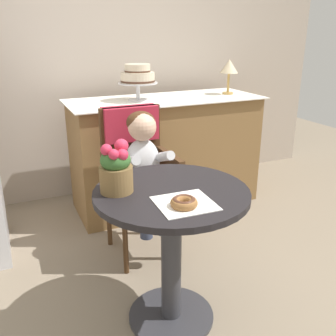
# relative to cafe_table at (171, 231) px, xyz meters

# --- Properties ---
(ground_plane) EXTENTS (8.00, 8.00, 0.00)m
(ground_plane) POSITION_rel_cafe_table_xyz_m (0.00, 0.00, -0.51)
(ground_plane) COLOR gray
(back_wall) EXTENTS (4.80, 0.10, 2.70)m
(back_wall) POSITION_rel_cafe_table_xyz_m (0.00, 1.85, 0.84)
(back_wall) COLOR #B2A393
(back_wall) RESTS_ON ground
(cafe_table) EXTENTS (0.72, 0.72, 0.72)m
(cafe_table) POSITION_rel_cafe_table_xyz_m (0.00, 0.00, 0.00)
(cafe_table) COLOR black
(cafe_table) RESTS_ON ground
(wicker_chair) EXTENTS (0.42, 0.45, 0.95)m
(wicker_chair) POSITION_rel_cafe_table_xyz_m (0.09, 0.74, 0.13)
(wicker_chair) COLOR #472D19
(wicker_chair) RESTS_ON ground
(seated_child) EXTENTS (0.27, 0.32, 0.73)m
(seated_child) POSITION_rel_cafe_table_xyz_m (0.09, 0.58, 0.17)
(seated_child) COLOR silver
(seated_child) RESTS_ON ground
(paper_napkin) EXTENTS (0.25, 0.24, 0.00)m
(paper_napkin) POSITION_rel_cafe_table_xyz_m (-0.01, -0.16, 0.21)
(paper_napkin) COLOR white
(paper_napkin) RESTS_ON cafe_table
(donut_front) EXTENTS (0.11, 0.11, 0.04)m
(donut_front) POSITION_rel_cafe_table_xyz_m (-0.03, -0.18, 0.23)
(donut_front) COLOR #936033
(donut_front) RESTS_ON cafe_table
(flower_vase) EXTENTS (0.15, 0.15, 0.24)m
(flower_vase) POSITION_rel_cafe_table_xyz_m (-0.23, 0.09, 0.32)
(flower_vase) COLOR brown
(flower_vase) RESTS_ON cafe_table
(display_counter) EXTENTS (1.56, 0.62, 0.90)m
(display_counter) POSITION_rel_cafe_table_xyz_m (0.55, 1.30, -0.05)
(display_counter) COLOR olive
(display_counter) RESTS_ON ground
(tiered_cake_stand) EXTENTS (0.30, 0.30, 0.27)m
(tiered_cake_stand) POSITION_rel_cafe_table_xyz_m (0.32, 1.30, 0.57)
(tiered_cake_stand) COLOR silver
(tiered_cake_stand) RESTS_ON display_counter
(table_lamp) EXTENTS (0.15, 0.15, 0.28)m
(table_lamp) POSITION_rel_cafe_table_xyz_m (1.12, 1.29, 0.61)
(table_lamp) COLOR #B28C47
(table_lamp) RESTS_ON display_counter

